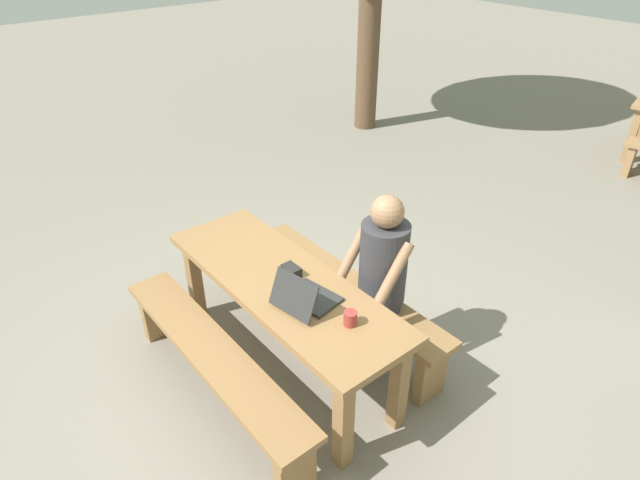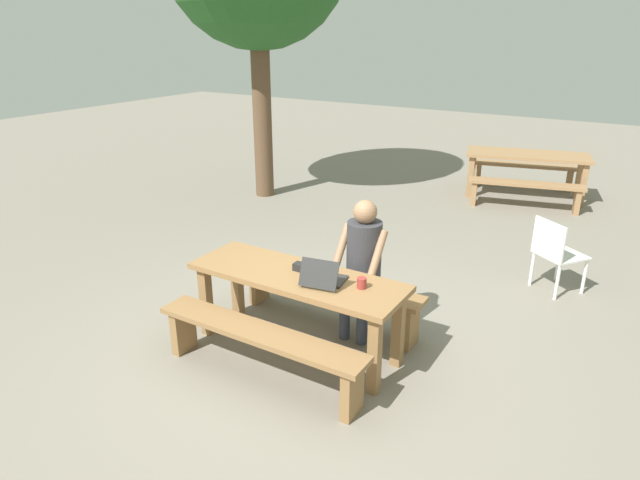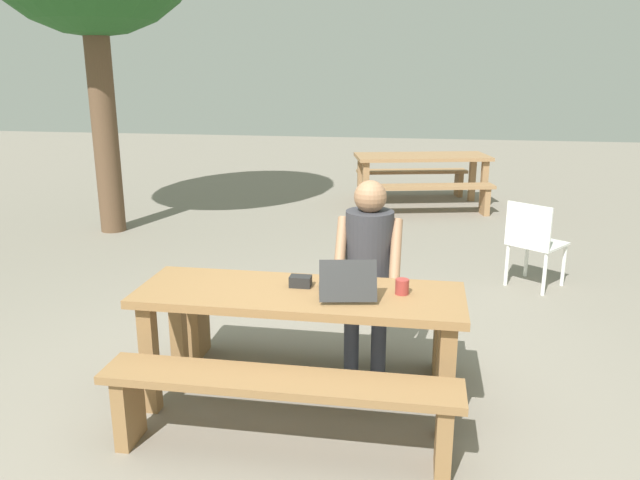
{
  "view_description": "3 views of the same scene",
  "coord_description": "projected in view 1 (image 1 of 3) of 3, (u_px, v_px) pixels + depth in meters",
  "views": [
    {
      "loc": [
        2.34,
        -1.6,
        2.84
      ],
      "look_at": [
        0.08,
        0.25,
        0.99
      ],
      "focal_mm": 30.14,
      "sensor_mm": 36.0,
      "label": 1
    },
    {
      "loc": [
        2.43,
        -3.6,
        2.76
      ],
      "look_at": [
        0.08,
        0.25,
        0.99
      ],
      "focal_mm": 31.03,
      "sensor_mm": 36.0,
      "label": 2
    },
    {
      "loc": [
        0.69,
        -3.42,
        2.03
      ],
      "look_at": [
        0.08,
        0.25,
        0.99
      ],
      "focal_mm": 35.07,
      "sensor_mm": 36.0,
      "label": 3
    }
  ],
  "objects": [
    {
      "name": "bench_far",
      "position": [
        345.0,
        294.0,
        4.01
      ],
      "size": [
        1.91,
        0.3,
        0.47
      ],
      "color": "olive",
      "rests_on": "ground"
    },
    {
      "name": "picnic_table_front",
      "position": [
        283.0,
        295.0,
        3.57
      ],
      "size": [
        1.94,
        0.65,
        0.74
      ],
      "color": "olive",
      "rests_on": "ground"
    },
    {
      "name": "bench_near",
      "position": [
        213.0,
        362.0,
        3.41
      ],
      "size": [
        1.91,
        0.3,
        0.47
      ],
      "color": "olive",
      "rests_on": "ground"
    },
    {
      "name": "small_pouch",
      "position": [
        291.0,
        271.0,
        3.54
      ],
      "size": [
        0.13,
        0.08,
        0.07
      ],
      "color": "black",
      "rests_on": "picnic_table_front"
    },
    {
      "name": "ground_plane",
      "position": [
        286.0,
        362.0,
        3.9
      ],
      "size": [
        30.0,
        30.0,
        0.0
      ],
      "primitive_type": "plane",
      "color": "gray"
    },
    {
      "name": "laptop",
      "position": [
        305.0,
        297.0,
        3.26
      ],
      "size": [
        0.38,
        0.39,
        0.24
      ],
      "rotation": [
        0.0,
        0.0,
        3.32
      ],
      "color": "#2D2D2D",
      "rests_on": "picnic_table_front"
    },
    {
      "name": "coffee_mug",
      "position": [
        350.0,
        318.0,
        3.11
      ],
      "size": [
        0.08,
        0.08,
        0.09
      ],
      "color": "#99332D",
      "rests_on": "picnic_table_front"
    },
    {
      "name": "person_seated",
      "position": [
        379.0,
        271.0,
        3.53
      ],
      "size": [
        0.43,
        0.42,
        1.32
      ],
      "color": "#333847",
      "rests_on": "ground"
    }
  ]
}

